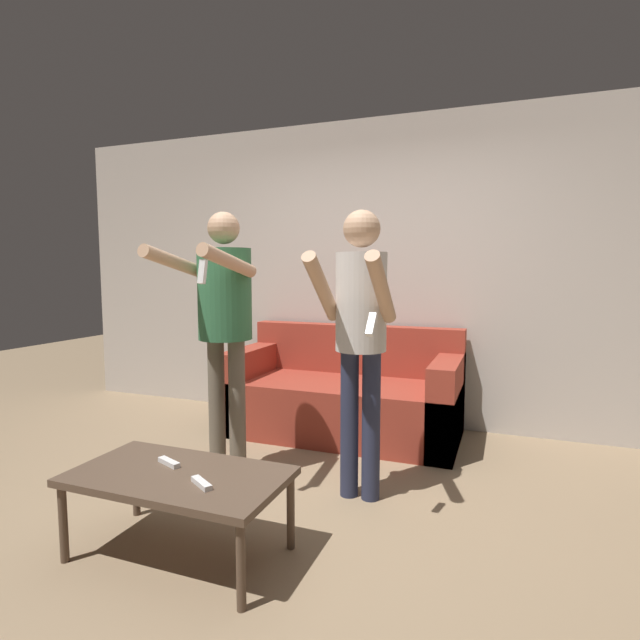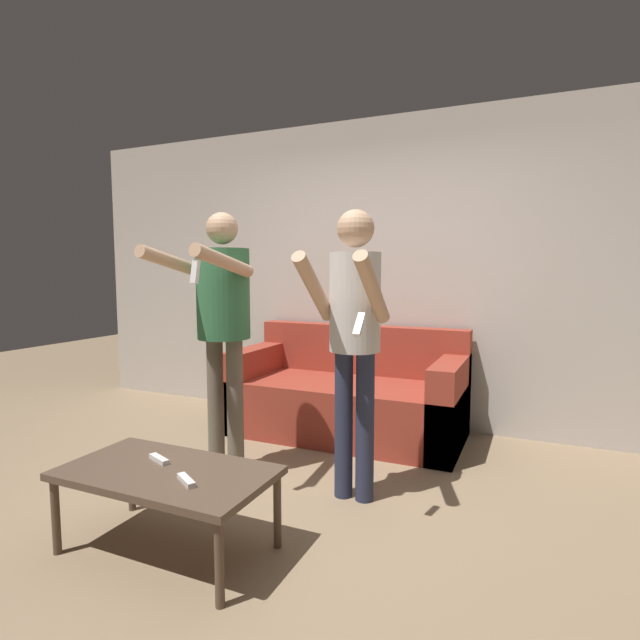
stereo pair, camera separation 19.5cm
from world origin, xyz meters
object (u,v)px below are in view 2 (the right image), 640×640
object	(u,v)px
person_standing_right	(354,323)
person_standing_left	(222,310)
remote_far	(159,459)
remote_near	(186,480)
coffee_table	(167,477)
couch	(348,398)

from	to	relation	value
person_standing_right	person_standing_left	bearing A→B (deg)	-179.88
person_standing_left	remote_far	size ratio (longest dim) A/B	11.44
remote_near	coffee_table	bearing A→B (deg)	155.87
person_standing_left	person_standing_right	size ratio (longest dim) A/B	1.02
person_standing_left	person_standing_right	distance (m)	0.92
person_standing_right	coffee_table	bearing A→B (deg)	-125.54
coffee_table	person_standing_right	bearing A→B (deg)	54.46
person_standing_left	person_standing_right	xyz separation A→B (m)	(0.92, 0.00, -0.05)
remote_far	person_standing_left	bearing A→B (deg)	102.35
couch	coffee_table	distance (m)	2.02
person_standing_right	remote_far	world-z (taller)	person_standing_right
couch	coffee_table	world-z (taller)	couch
person_standing_right	remote_far	distance (m)	1.28
remote_near	person_standing_left	bearing A→B (deg)	115.88
couch	remote_near	bearing A→B (deg)	-89.68
couch	remote_far	world-z (taller)	couch
coffee_table	remote_far	bearing A→B (deg)	147.81
person_standing_left	remote_far	world-z (taller)	person_standing_left
person_standing_right	couch	bearing A→B (deg)	112.36
couch	remote_near	xyz separation A→B (m)	(0.01, -2.10, 0.12)
person_standing_left	coffee_table	xyz separation A→B (m)	(0.28, -0.89, -0.74)
coffee_table	remote_near	distance (m)	0.21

